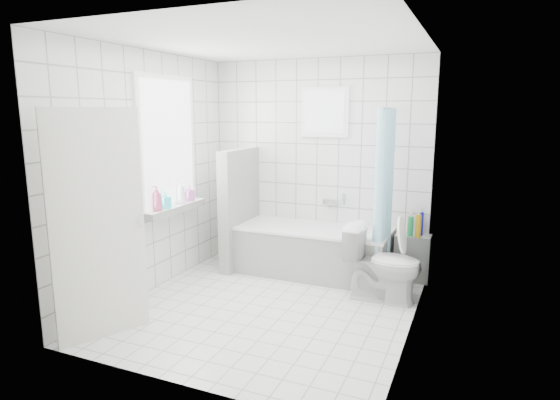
% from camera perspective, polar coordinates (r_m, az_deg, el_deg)
% --- Properties ---
extents(ground, '(3.00, 3.00, 0.00)m').
position_cam_1_polar(ground, '(4.89, -1.50, -12.90)').
color(ground, white).
rests_on(ground, ground).
extents(ceiling, '(3.00, 3.00, 0.00)m').
position_cam_1_polar(ceiling, '(4.52, -1.67, 18.84)').
color(ceiling, white).
rests_on(ceiling, ground).
extents(wall_back, '(2.80, 0.02, 2.60)m').
position_cam_1_polar(wall_back, '(5.91, 4.51, 4.30)').
color(wall_back, white).
rests_on(wall_back, ground).
extents(wall_front, '(2.80, 0.02, 2.60)m').
position_cam_1_polar(wall_front, '(3.25, -12.68, -1.34)').
color(wall_front, white).
rests_on(wall_front, ground).
extents(wall_left, '(0.02, 3.00, 2.60)m').
position_cam_1_polar(wall_left, '(5.26, -15.59, 3.13)').
color(wall_left, white).
rests_on(wall_left, ground).
extents(wall_right, '(0.02, 3.00, 2.60)m').
position_cam_1_polar(wall_right, '(4.15, 16.27, 1.11)').
color(wall_right, white).
rests_on(wall_right, ground).
extents(window_left, '(0.01, 0.90, 1.40)m').
position_cam_1_polar(window_left, '(5.44, -13.40, 6.65)').
color(window_left, white).
rests_on(window_left, wall_left).
extents(window_back, '(0.50, 0.01, 0.50)m').
position_cam_1_polar(window_back, '(5.80, 5.41, 10.60)').
color(window_back, white).
rests_on(window_back, wall_back).
extents(window_sill, '(0.18, 1.02, 0.08)m').
position_cam_1_polar(window_sill, '(5.52, -12.69, -1.03)').
color(window_sill, white).
rests_on(window_sill, wall_left).
extents(door, '(0.40, 0.73, 2.00)m').
position_cam_1_polar(door, '(4.27, -21.27, -3.04)').
color(door, silver).
rests_on(door, ground).
extents(bathtub, '(1.83, 0.77, 0.58)m').
position_cam_1_polar(bathtub, '(5.74, 4.08, -6.20)').
color(bathtub, white).
rests_on(bathtub, ground).
extents(partition_wall, '(0.15, 0.85, 1.50)m').
position_cam_1_polar(partition_wall, '(5.96, -4.94, -1.01)').
color(partition_wall, white).
rests_on(partition_wall, ground).
extents(tiled_ledge, '(0.40, 0.24, 0.55)m').
position_cam_1_polar(tiled_ledge, '(5.74, 15.83, -6.75)').
color(tiled_ledge, white).
rests_on(tiled_ledge, ground).
extents(toilet, '(0.79, 0.45, 0.80)m').
position_cam_1_polar(toilet, '(5.05, 12.44, -7.56)').
color(toilet, white).
rests_on(toilet, ground).
extents(curtain_rod, '(0.02, 0.80, 0.02)m').
position_cam_1_polar(curtain_rod, '(5.25, 13.23, 10.89)').
color(curtain_rod, silver).
rests_on(curtain_rod, wall_back).
extents(shower_curtain, '(0.14, 0.48, 1.78)m').
position_cam_1_polar(shower_curtain, '(5.20, 12.55, 0.94)').
color(shower_curtain, '#55CEF9').
rests_on(shower_curtain, curtain_rod).
extents(tub_faucet, '(0.18, 0.06, 0.06)m').
position_cam_1_polar(tub_faucet, '(5.89, 6.14, -0.19)').
color(tub_faucet, silver).
rests_on(tub_faucet, wall_back).
extents(sill_bottles, '(0.14, 0.75, 0.29)m').
position_cam_1_polar(sill_bottles, '(5.45, -12.94, 0.61)').
color(sill_bottles, '#C160B3').
rests_on(sill_bottles, window_sill).
extents(ledge_bottles, '(0.18, 0.19, 0.27)m').
position_cam_1_polar(ledge_bottles, '(5.60, 16.16, -2.96)').
color(ledge_bottles, green).
rests_on(ledge_bottles, tiled_ledge).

